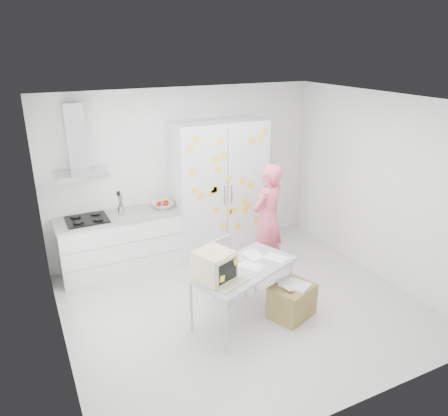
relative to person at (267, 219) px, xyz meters
name	(u,v)px	position (x,y,z in m)	size (l,w,h in m)	color
floor	(242,306)	(-0.82, -0.75, -0.86)	(4.50, 4.00, 0.02)	silver
walls	(219,196)	(-0.82, -0.03, 0.50)	(4.52, 4.01, 2.70)	white
ceiling	(246,102)	(-0.82, -0.75, 1.85)	(4.50, 4.00, 0.02)	white
counter_run	(121,242)	(-2.02, 0.95, -0.38)	(1.84, 0.63, 1.28)	white
range_hood	(77,148)	(-2.47, 1.09, 1.11)	(0.70, 0.48, 1.01)	silver
tall_cabinet	(219,189)	(-0.37, 0.92, 0.25)	(1.50, 0.68, 2.20)	silver
person	(267,219)	(0.00, 0.00, 0.00)	(0.62, 0.41, 1.69)	#F05D70
desk	(226,268)	(-1.23, -1.08, -0.02)	(1.53, 1.15, 1.10)	#A9ADB4
chair	(226,265)	(-0.91, -0.43, -0.36)	(0.49, 0.49, 0.86)	silver
cardboard_box	(292,300)	(-0.36, -1.22, -0.62)	(0.66, 0.60, 0.47)	olive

